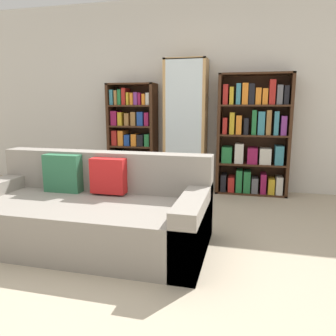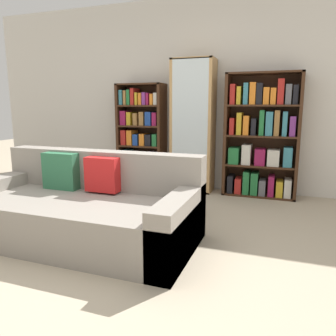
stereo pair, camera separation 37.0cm
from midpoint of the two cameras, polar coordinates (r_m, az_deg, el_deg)
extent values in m
plane|color=tan|center=(2.71, -13.85, -16.16)|extent=(16.00, 16.00, 0.00)
cube|color=beige|center=(4.89, 0.14, 12.48)|extent=(6.68, 0.06, 2.70)
cube|color=gray|center=(3.05, -17.26, -9.12)|extent=(2.09, 0.99, 0.40)
cube|color=gray|center=(3.28, -14.08, -0.52)|extent=(2.09, 0.20, 0.38)
cube|color=gray|center=(2.68, 0.48, -10.04)|extent=(0.20, 0.99, 0.52)
cube|color=#2D6B47|center=(3.34, -20.91, -0.90)|extent=(0.36, 0.12, 0.36)
cube|color=red|center=(3.09, -13.75, -1.36)|extent=(0.32, 0.12, 0.32)
cube|color=#3D2314|center=(5.06, -11.81, 5.53)|extent=(0.04, 0.32, 1.52)
cube|color=#3D2314|center=(4.81, -4.64, 5.46)|extent=(0.04, 0.32, 1.52)
cube|color=#3D2314|center=(4.92, -8.56, 14.24)|extent=(0.70, 0.32, 0.02)
cube|color=#3D2314|center=(5.05, -8.08, -2.99)|extent=(0.70, 0.32, 0.02)
cube|color=#3D2314|center=(5.07, -7.66, 5.67)|extent=(0.70, 0.01, 1.52)
cube|color=#3D2314|center=(4.99, -8.18, 0.44)|extent=(0.62, 0.32, 0.02)
cube|color=#3D2314|center=(4.94, -8.27, 3.81)|extent=(0.62, 0.32, 0.02)
cube|color=#3D2314|center=(4.92, -8.36, 7.22)|extent=(0.62, 0.32, 0.02)
cube|color=#3D2314|center=(4.91, -8.46, 10.66)|extent=(0.62, 0.32, 0.02)
cube|color=#5B5B60|center=(5.13, -10.92, -1.75)|extent=(0.06, 0.24, 0.17)
cube|color=#AD231E|center=(5.10, -10.27, -1.90)|extent=(0.05, 0.24, 0.15)
cube|color=black|center=(5.07, -9.55, -1.61)|extent=(0.04, 0.24, 0.21)
cube|color=#5B5B60|center=(5.04, -8.88, -1.54)|extent=(0.06, 0.24, 0.23)
cube|color=teal|center=(5.02, -8.12, -1.77)|extent=(0.06, 0.24, 0.20)
cube|color=gold|center=(5.00, -7.48, -1.84)|extent=(0.05, 0.24, 0.19)
cube|color=#1E4293|center=(4.97, -6.68, -1.74)|extent=(0.06, 0.24, 0.22)
cube|color=#1E4293|center=(4.95, -5.98, -2.09)|extent=(0.04, 0.24, 0.17)
cube|color=#237038|center=(4.93, -5.27, -2.12)|extent=(0.05, 0.24, 0.17)
cube|color=teal|center=(5.06, -10.84, 1.86)|extent=(0.10, 0.24, 0.21)
cube|color=#AD231E|center=(5.01, -9.53, 1.68)|extent=(0.09, 0.24, 0.19)
cube|color=black|center=(4.96, -8.27, 1.45)|extent=(0.09, 0.24, 0.16)
cube|color=#7A3384|center=(4.92, -6.97, 1.62)|extent=(0.08, 0.24, 0.20)
cube|color=#7A3384|center=(4.87, -5.59, 1.55)|extent=(0.10, 0.24, 0.19)
cube|color=#AD231E|center=(5.02, -11.00, 5.22)|extent=(0.08, 0.24, 0.22)
cube|color=orange|center=(4.98, -9.95, 5.21)|extent=(0.08, 0.24, 0.22)
cube|color=#1E4293|center=(4.94, -8.91, 4.88)|extent=(0.08, 0.24, 0.16)
cube|color=orange|center=(4.90, -7.77, 4.91)|extent=(0.08, 0.24, 0.17)
cube|color=black|center=(4.87, -6.71, 4.85)|extent=(0.09, 0.24, 0.16)
cube|color=#237038|center=(4.83, -5.55, 4.89)|extent=(0.07, 0.24, 0.17)
cube|color=#8E1947|center=(5.00, -11.10, 8.53)|extent=(0.09, 0.24, 0.21)
cube|color=gold|center=(4.96, -10.09, 8.45)|extent=(0.06, 0.24, 0.19)
cube|color=olive|center=(4.92, -8.98, 8.38)|extent=(0.06, 0.24, 0.18)
cube|color=olive|center=(4.88, -7.88, 8.51)|extent=(0.07, 0.24, 0.20)
cube|color=#1E4293|center=(4.84, -6.73, 8.52)|extent=(0.09, 0.24, 0.20)
cube|color=#8E1947|center=(4.81, -5.64, 8.48)|extent=(0.06, 0.24, 0.19)
cube|color=teal|center=(5.01, -11.52, 11.93)|extent=(0.05, 0.24, 0.21)
cube|color=olive|center=(4.98, -10.82, 11.92)|extent=(0.04, 0.24, 0.21)
cube|color=#237038|center=(4.96, -10.21, 12.01)|extent=(0.05, 0.24, 0.22)
cube|color=#AD231E|center=(4.93, -9.53, 12.15)|extent=(0.05, 0.24, 0.24)
cube|color=gold|center=(4.91, -8.84, 11.82)|extent=(0.04, 0.24, 0.18)
cube|color=orange|center=(4.89, -8.17, 11.80)|extent=(0.05, 0.24, 0.17)
cube|color=#7A3384|center=(4.86, -7.51, 11.87)|extent=(0.05, 0.24, 0.18)
cube|color=#8E1947|center=(4.84, -6.88, 11.83)|extent=(0.04, 0.24, 0.17)
cube|color=orange|center=(4.82, -6.17, 11.77)|extent=(0.04, 0.24, 0.15)
cube|color=beige|center=(4.80, -5.48, 11.88)|extent=(0.05, 0.24, 0.17)
cube|color=tan|center=(4.72, -2.41, 7.28)|extent=(0.04, 0.36, 1.84)
cube|color=tan|center=(4.60, 4.13, 7.16)|extent=(0.04, 0.36, 1.84)
cube|color=tan|center=(4.68, 0.85, 18.37)|extent=(0.58, 0.36, 0.02)
cube|color=tan|center=(4.80, 0.79, -3.63)|extent=(0.58, 0.36, 0.02)
cube|color=tan|center=(4.82, 1.29, 7.36)|extent=(0.58, 0.01, 1.84)
cube|color=silver|center=(4.48, 0.30, 7.09)|extent=(0.50, 0.01, 1.81)
cube|color=tan|center=(4.72, 0.80, 0.72)|extent=(0.50, 0.32, 0.02)
cube|color=tan|center=(4.67, 0.81, 5.04)|extent=(0.50, 0.32, 0.02)
cube|color=tan|center=(4.64, 0.82, 9.44)|extent=(0.50, 0.32, 0.02)
cube|color=tan|center=(4.65, 0.84, 13.85)|extent=(0.50, 0.32, 0.02)
cylinder|color=silver|center=(4.81, -1.02, -2.95)|extent=(0.01, 0.01, 0.08)
cone|color=silver|center=(4.79, -1.02, -1.93)|extent=(0.09, 0.09, 0.10)
cylinder|color=silver|center=(4.78, 0.78, -3.04)|extent=(0.01, 0.01, 0.08)
cone|color=silver|center=(4.76, 0.79, -2.01)|extent=(0.09, 0.09, 0.10)
cylinder|color=silver|center=(4.76, 2.63, -3.10)|extent=(0.01, 0.01, 0.08)
cone|color=silver|center=(4.74, 2.63, -2.07)|extent=(0.09, 0.09, 0.10)
cylinder|color=silver|center=(4.76, -1.45, 1.36)|extent=(0.01, 0.01, 0.07)
cone|color=silver|center=(4.75, -1.45, 2.25)|extent=(0.05, 0.05, 0.08)
cylinder|color=silver|center=(4.75, -0.53, 1.34)|extent=(0.01, 0.01, 0.07)
cone|color=silver|center=(4.73, -0.53, 2.23)|extent=(0.05, 0.05, 0.08)
cylinder|color=silver|center=(4.73, 0.38, 1.31)|extent=(0.01, 0.01, 0.07)
cone|color=silver|center=(4.72, 0.38, 2.20)|extent=(0.05, 0.05, 0.08)
cylinder|color=silver|center=(4.70, 1.26, 1.25)|extent=(0.01, 0.01, 0.07)
cone|color=silver|center=(4.69, 1.27, 2.15)|extent=(0.05, 0.05, 0.08)
cylinder|color=silver|center=(4.67, 2.14, 1.18)|extent=(0.01, 0.01, 0.07)
cone|color=silver|center=(4.66, 2.14, 2.09)|extent=(0.05, 0.05, 0.08)
cylinder|color=silver|center=(4.68, 3.12, 1.19)|extent=(0.01, 0.01, 0.07)
cone|color=silver|center=(4.67, 3.13, 2.10)|extent=(0.05, 0.05, 0.08)
cylinder|color=silver|center=(4.69, -1.53, 5.64)|extent=(0.01, 0.01, 0.07)
cone|color=silver|center=(4.69, -1.53, 6.57)|extent=(0.05, 0.05, 0.08)
cylinder|color=silver|center=(4.70, -0.55, 5.65)|extent=(0.01, 0.01, 0.07)
cone|color=silver|center=(4.69, -0.55, 6.57)|extent=(0.05, 0.05, 0.08)
cylinder|color=silver|center=(4.69, 0.41, 5.64)|extent=(0.01, 0.01, 0.07)
cone|color=silver|center=(4.68, 0.41, 6.57)|extent=(0.05, 0.05, 0.08)
cylinder|color=silver|center=(4.67, 1.32, 5.61)|extent=(0.01, 0.01, 0.07)
cone|color=silver|center=(4.66, 1.32, 6.55)|extent=(0.05, 0.05, 0.08)
cylinder|color=silver|center=(4.62, 2.16, 5.55)|extent=(0.01, 0.01, 0.07)
cone|color=silver|center=(4.61, 2.17, 6.50)|extent=(0.05, 0.05, 0.08)
cylinder|color=silver|center=(4.64, 3.18, 5.57)|extent=(0.01, 0.01, 0.07)
cone|color=silver|center=(4.63, 3.19, 6.50)|extent=(0.05, 0.05, 0.08)
cylinder|color=silver|center=(4.68, -1.52, 10.04)|extent=(0.01, 0.01, 0.07)
cone|color=silver|center=(4.68, -1.53, 11.04)|extent=(0.05, 0.05, 0.09)
cylinder|color=silver|center=(4.65, -0.63, 10.04)|extent=(0.01, 0.01, 0.07)
cone|color=silver|center=(4.65, -0.63, 11.04)|extent=(0.05, 0.05, 0.09)
cylinder|color=silver|center=(4.67, 0.41, 10.04)|extent=(0.01, 0.01, 0.07)
cone|color=silver|center=(4.67, 0.41, 11.04)|extent=(0.05, 0.05, 0.09)
cylinder|color=silver|center=(4.65, 1.34, 10.04)|extent=(0.01, 0.01, 0.07)
cone|color=silver|center=(4.65, 1.34, 11.04)|extent=(0.05, 0.05, 0.09)
cylinder|color=silver|center=(4.63, 2.27, 10.03)|extent=(0.01, 0.01, 0.07)
cone|color=silver|center=(4.63, 2.28, 11.03)|extent=(0.05, 0.05, 0.09)
cylinder|color=silver|center=(4.59, 3.15, 10.01)|extent=(0.01, 0.01, 0.07)
cone|color=silver|center=(4.59, 3.16, 11.03)|extent=(0.05, 0.05, 0.09)
cylinder|color=silver|center=(4.69, -1.30, 14.40)|extent=(0.01, 0.01, 0.07)
cone|color=silver|center=(4.69, -1.31, 15.35)|extent=(0.08, 0.08, 0.09)
cylinder|color=silver|center=(4.67, 0.14, 14.41)|extent=(0.01, 0.01, 0.07)
cone|color=silver|center=(4.68, 0.15, 15.37)|extent=(0.08, 0.08, 0.09)
cylinder|color=silver|center=(4.62, 1.51, 14.45)|extent=(0.01, 0.01, 0.07)
cone|color=silver|center=(4.63, 1.51, 15.41)|extent=(0.08, 0.08, 0.09)
cylinder|color=silver|center=(4.61, 2.99, 14.44)|extent=(0.01, 0.01, 0.07)
cone|color=silver|center=(4.62, 3.00, 15.41)|extent=(0.08, 0.08, 0.09)
cube|color=#3D2314|center=(4.60, 6.64, 5.83)|extent=(0.04, 0.32, 1.63)
cube|color=#3D2314|center=(4.57, 18.17, 5.33)|extent=(0.04, 0.32, 1.63)
cube|color=#3D2314|center=(4.56, 12.81, 15.69)|extent=(0.96, 0.32, 0.02)
cube|color=#3D2314|center=(4.70, 11.99, -4.18)|extent=(0.96, 0.32, 0.02)
cube|color=#3D2314|center=(4.71, 12.45, 5.77)|extent=(0.96, 0.01, 1.63)
cube|color=#3D2314|center=(4.61, 12.19, 0.71)|extent=(0.88, 0.32, 0.02)
cube|color=#3D2314|center=(4.56, 12.39, 5.61)|extent=(0.88, 0.32, 0.02)
cube|color=#3D2314|center=(4.54, 12.59, 10.57)|extent=(0.88, 0.32, 0.02)
cube|color=black|center=(4.68, 7.48, -2.44)|extent=(0.07, 0.24, 0.24)
cube|color=#AD231E|center=(4.68, 8.79, -2.68)|extent=(0.08, 0.24, 0.21)
cube|color=#237038|center=(4.66, 10.09, -2.13)|extent=(0.08, 0.24, 0.31)
cube|color=#237038|center=(4.65, 11.40, -2.26)|extent=(0.09, 0.24, 0.30)
cube|color=#5B5B60|center=(4.66, 12.68, -2.87)|extent=(0.08, 0.24, 0.21)
cube|color=#8E1947|center=(4.65, 14.07, -2.55)|extent=(0.07, 0.24, 0.27)
cube|color=gold|center=(4.66, 15.36, -2.97)|extent=(0.08, 0.24, 0.21)
cube|color=beige|center=(4.66, 16.62, -2.85)|extent=(0.09, 0.24, 0.24)
cube|color=#237038|center=(4.61, 8.01, 2.37)|extent=(0.14, 0.24, 0.22)
cube|color=beige|center=(4.59, 10.07, 2.58)|extent=(0.12, 0.24, 0.27)
cube|color=#8E1947|center=(4.58, 12.26, 2.17)|extent=(0.13, 0.24, 0.22)
cube|color=beige|center=(4.58, 14.37, 2.05)|extent=(0.15, 0.24, 0.21)
cube|color=teal|center=(4.59, 16.58, 2.20)|extent=(0.11, 0.24, 0.25)
cube|color=#AD231E|center=(4.57, 7.67, 7.31)|extent=(0.06, 0.24, 0.22)
cube|color=gold|center=(4.56, 8.86, 7.71)|extent=(0.06, 0.24, 0.29)
cube|color=orange|center=(4.55, 10.00, 7.43)|extent=(0.07, 0.24, 0.25)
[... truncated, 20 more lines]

